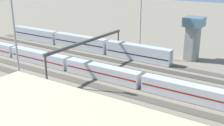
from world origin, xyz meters
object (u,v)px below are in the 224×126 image
train_on_track_4 (102,72)px  control_tower (193,35)px  light_mast_0 (141,3)px  light_mast_1 (11,4)px  train_on_track_0 (80,42)px  signal_gantry (88,43)px

train_on_track_4 → control_tower: (-14.76, -30.18, 6.20)m
train_on_track_4 → light_mast_0: (0.60, -22.84, 16.34)m
light_mast_0 → light_mast_1: light_mast_1 is taller
light_mast_0 → light_mast_1: (16.59, 36.46, 2.14)m
train_on_track_4 → train_on_track_0: (23.86, -20.00, 0.60)m
train_on_track_0 → light_mast_1: 38.67m
train_on_track_4 → signal_gantry: 11.43m
light_mast_0 → control_tower: (-15.36, -7.34, -10.15)m
train_on_track_4 → signal_gantry: (8.59, -5.00, 5.64)m
train_on_track_4 → light_mast_0: 28.09m
light_mast_0 → signal_gantry: (8.00, 17.84, -10.70)m
train_on_track_0 → control_tower: bearing=-165.2°
light_mast_1 → signal_gantry: bearing=-114.8°
light_mast_0 → signal_gantry: 22.29m
signal_gantry → control_tower: 34.35m
light_mast_0 → control_tower: bearing=-154.5°
train_on_track_4 → light_mast_1: size_ratio=3.62×
train_on_track_0 → control_tower: control_tower is taller
light_mast_0 → signal_gantry: light_mast_0 is taller
train_on_track_0 → light_mast_0: bearing=-173.0°
light_mast_1 → control_tower: light_mast_1 is taller
train_on_track_4 → train_on_track_0: size_ratio=1.68×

